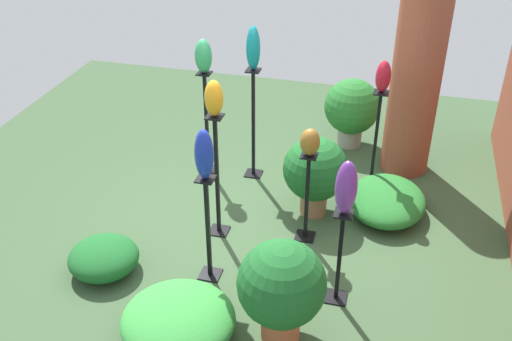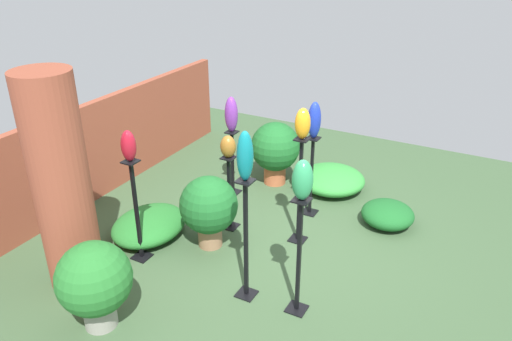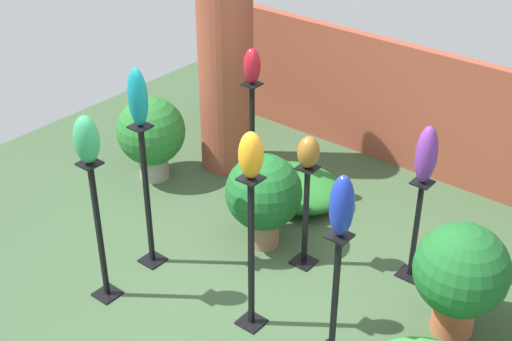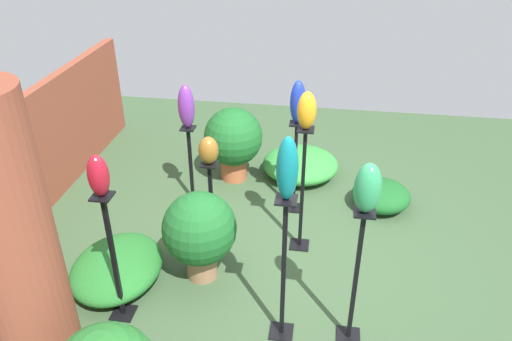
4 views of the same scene
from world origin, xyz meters
name	(u,v)px [view 2 (image 2 of 4)]	position (x,y,z in m)	size (l,w,h in m)	color
ground_plane	(271,242)	(0.00, 0.00, 0.00)	(8.00, 8.00, 0.00)	#385133
brick_wall_back	(98,149)	(0.00, 2.75, 0.69)	(5.60, 0.12, 1.39)	brown
brick_pillar	(61,185)	(-1.65, 1.56, 1.18)	(0.58, 0.58, 2.36)	brown
pedestal_ruby	(137,215)	(-1.01, 1.21, 0.58)	(0.20, 0.20, 1.26)	black
pedestal_cobalt	(311,180)	(0.89, -0.15, 0.51)	(0.20, 0.20, 1.11)	black
pedestal_violet	(232,166)	(0.90, 1.07, 0.44)	(0.20, 0.20, 0.96)	black
pedestal_amber	(300,196)	(0.20, -0.28, 0.63)	(0.20, 0.20, 1.37)	black
pedestal_jade	(299,262)	(-0.97, -0.78, 0.59)	(0.20, 0.20, 1.29)	black
pedestal_teal	(246,245)	(-1.01, -0.22, 0.63)	(0.20, 0.20, 1.37)	black
pedestal_bronze	(229,196)	(0.07, 0.63, 0.45)	(0.20, 0.20, 1.00)	black
art_vase_ruby	(129,146)	(-1.01, 1.21, 1.44)	(0.17, 0.16, 0.35)	maroon
art_vase_cobalt	(314,120)	(0.89, -0.15, 1.35)	(0.18, 0.17, 0.48)	#192D9E
art_vase_violet	(231,114)	(0.90, 1.07, 1.22)	(0.18, 0.18, 0.51)	#6B2D8C
art_vase_amber	(303,124)	(0.20, -0.28, 1.55)	(0.18, 0.18, 0.36)	orange
art_vase_jade	(302,180)	(-0.97, -0.78, 1.49)	(0.19, 0.20, 0.40)	#2D9356
art_vase_teal	(245,156)	(-1.01, -0.22, 1.62)	(0.17, 0.16, 0.50)	#0F727A
art_vase_bronze	(228,147)	(0.07, 0.63, 1.14)	(0.18, 0.19, 0.28)	brown
potted_plant_walkway_edge	(94,281)	(-2.07, 0.83, 0.53)	(0.72, 0.72, 0.92)	gray
potted_plant_back_center	(275,149)	(1.48, 0.68, 0.56)	(0.74, 0.74, 0.96)	#B25B38
potted_plant_mid_right	(209,207)	(-0.40, 0.63, 0.54)	(0.70, 0.70, 0.91)	#936B4C
foliage_bed_east	(388,214)	(1.08, -1.16, 0.16)	(0.67, 0.68, 0.32)	#195923
foliage_bed_west	(332,179)	(1.67, -0.17, 0.16)	(0.96, 0.98, 0.33)	#338C38
foliage_bed_center	(149,225)	(-0.60, 1.41, 0.16)	(1.02, 0.85, 0.31)	#236B28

